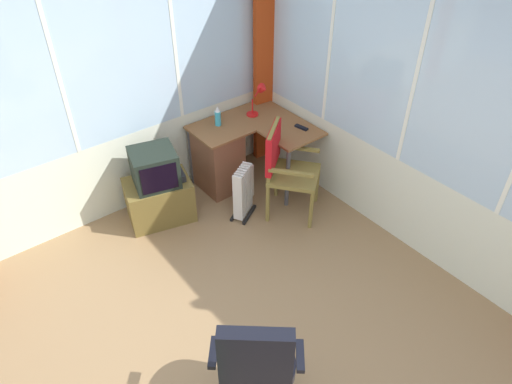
{
  "coord_description": "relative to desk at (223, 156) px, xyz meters",
  "views": [
    {
      "loc": [
        -0.96,
        -1.49,
        3.2
      ],
      "look_at": [
        0.91,
        0.9,
        0.83
      ],
      "focal_mm": 32.75,
      "sensor_mm": 36.0,
      "label": 1
    }
  ],
  "objects": [
    {
      "name": "north_window_panel",
      "position": [
        -1.38,
        0.35,
        1.0
      ],
      "size": [
        4.43,
        0.07,
        2.79
      ],
      "color": "silver",
      "rests_on": "ground"
    },
    {
      "name": "curtain_corner",
      "position": [
        0.74,
        0.22,
        0.95
      ],
      "size": [
        0.24,
        0.09,
        2.69
      ],
      "primitive_type": "cube",
      "rotation": [
        0.0,
        0.0,
        -0.08
      ],
      "color": "#B43C13",
      "rests_on": "ground"
    },
    {
      "name": "east_window_panel",
      "position": [
        0.87,
        -2.07,
        1.0
      ],
      "size": [
        0.07,
        4.78,
        2.79
      ],
      "color": "silver",
      "rests_on": "ground"
    },
    {
      "name": "wooden_armchair",
      "position": [
        0.22,
        -0.72,
        0.22
      ],
      "size": [
        0.67,
        0.67,
        0.98
      ],
      "color": "olive",
      "rests_on": "ground"
    },
    {
      "name": "space_heater",
      "position": [
        -0.12,
        -0.54,
        -0.1
      ],
      "size": [
        0.37,
        0.3,
        0.57
      ],
      "color": "silver",
      "rests_on": "ground"
    },
    {
      "name": "tv_on_stand",
      "position": [
        -0.83,
        -0.06,
        -0.04
      ],
      "size": [
        0.73,
        0.59,
        0.81
      ],
      "color": "brown",
      "rests_on": "ground"
    },
    {
      "name": "office_chair",
      "position": [
        -1.36,
        -2.32,
        0.22
      ],
      "size": [
        0.61,
        0.6,
        1.09
      ],
      "color": "#B7B7BF",
      "rests_on": "ground"
    },
    {
      "name": "desk_lamp",
      "position": [
        0.52,
        -0.01,
        0.57
      ],
      "size": [
        0.22,
        0.19,
        0.37
      ],
      "color": "red",
      "rests_on": "desk"
    },
    {
      "name": "desk",
      "position": [
        0.0,
        0.0,
        0.0
      ],
      "size": [
        1.11,
        1.05,
        0.72
      ],
      "color": "brown",
      "rests_on": "ground"
    },
    {
      "name": "tv_remote",
      "position": [
        0.67,
        -0.51,
        0.34
      ],
      "size": [
        0.07,
        0.16,
        0.02
      ],
      "primitive_type": "cube",
      "rotation": [
        0.0,
        0.0,
        0.18
      ],
      "color": "black",
      "rests_on": "desk"
    },
    {
      "name": "spray_bottle",
      "position": [
        0.02,
        0.09,
        0.43
      ],
      "size": [
        0.06,
        0.06,
        0.22
      ],
      "color": "#3EB6D2",
      "rests_on": "desk"
    }
  ]
}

